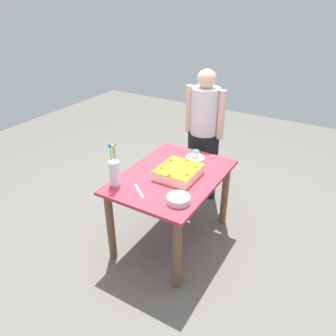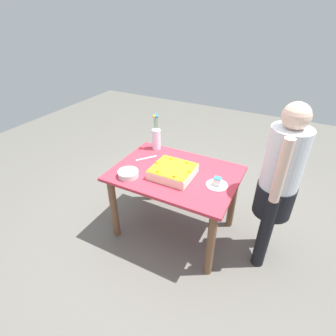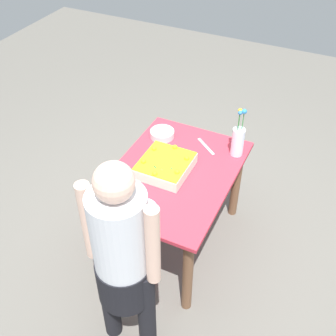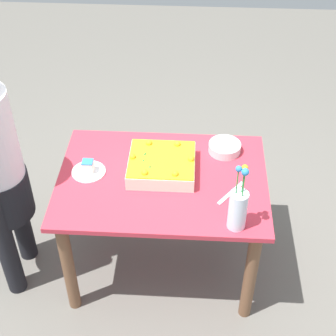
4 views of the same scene
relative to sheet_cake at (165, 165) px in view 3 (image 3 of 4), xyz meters
name	(u,v)px [view 3 (image 3 of 4)]	position (x,y,z in m)	size (l,w,h in m)	color
ground_plane	(173,239)	(-0.01, 0.06, -0.77)	(8.00, 8.00, 0.00)	#625F58
dining_table	(173,186)	(-0.01, 0.06, -0.18)	(1.15, 0.82, 0.73)	#C13041
sheet_cake	(165,165)	(0.00, 0.00, 0.00)	(0.36, 0.34, 0.11)	#FFEBCA
serving_plate_with_slice	(143,207)	(0.40, 0.04, -0.02)	(0.19, 0.19, 0.08)	white
cake_knife	(206,146)	(-0.38, 0.16, -0.04)	(0.22, 0.02, 0.00)	silver
flower_vase	(238,140)	(-0.39, 0.39, 0.08)	(0.09, 0.09, 0.38)	white
fruit_bowl	(162,134)	(-0.35, -0.20, -0.02)	(0.19, 0.19, 0.05)	silver
person_standing	(122,257)	(0.87, 0.16, 0.08)	(0.31, 0.45, 1.49)	black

